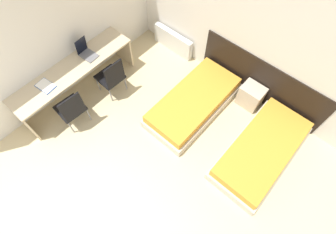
{
  "coord_description": "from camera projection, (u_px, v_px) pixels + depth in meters",
  "views": [
    {
      "loc": [
        1.48,
        0.47,
        4.37
      ],
      "look_at": [
        0.0,
        2.15,
        0.55
      ],
      "focal_mm": 28.0,
      "sensor_mm": 36.0,
      "label": 1
    }
  ],
  "objects": [
    {
      "name": "open_notebook",
      "position": [
        46.0,
        86.0,
        4.48
      ],
      "size": [
        0.35,
        0.26,
        0.02
      ],
      "rotation": [
        0.0,
        0.0,
        0.12
      ],
      "color": "#1E4793",
      "rests_on": "desk"
    },
    {
      "name": "wall_left",
      "position": [
        62.0,
        25.0,
        4.4
      ],
      "size": [
        0.05,
        4.9,
        2.7
      ],
      "color": "silver",
      "rests_on": "ground_plane"
    },
    {
      "name": "chair_near_notebook",
      "position": [
        71.0,
        108.0,
        4.59
      ],
      "size": [
        0.48,
        0.48,
        0.91
      ],
      "rotation": [
        0.0,
        0.0,
        -0.07
      ],
      "color": "black",
      "rests_on": "ground_plane"
    },
    {
      "name": "wall_back",
      "position": [
        238.0,
        25.0,
        4.4
      ],
      "size": [
        5.37,
        0.05,
        2.7
      ],
      "color": "silver",
      "rests_on": "ground_plane"
    },
    {
      "name": "nightstand",
      "position": [
        251.0,
        96.0,
        5.02
      ],
      "size": [
        0.43,
        0.34,
        0.48
      ],
      "color": "beige",
      "rests_on": "ground_plane"
    },
    {
      "name": "bed_near_door",
      "position": [
        261.0,
        151.0,
        4.51
      ],
      "size": [
        0.94,
        1.96,
        0.37
      ],
      "color": "beige",
      "rests_on": "ground_plane"
    },
    {
      "name": "radiator",
      "position": [
        173.0,
        41.0,
        5.76
      ],
      "size": [
        1.0,
        0.12,
        0.47
      ],
      "color": "silver",
      "rests_on": "ground_plane"
    },
    {
      "name": "desk",
      "position": [
        74.0,
        74.0,
        4.82
      ],
      "size": [
        0.58,
        2.41,
        0.76
      ],
      "color": "#C6B28E",
      "rests_on": "ground_plane"
    },
    {
      "name": "laptop",
      "position": [
        86.0,
        52.0,
        4.8
      ],
      "size": [
        0.34,
        0.26,
        0.34
      ],
      "rotation": [
        0.0,
        0.0,
        0.07
      ],
      "color": "slate",
      "rests_on": "desk"
    },
    {
      "name": "headboard_panel",
      "position": [
        260.0,
        82.0,
        4.88
      ],
      "size": [
        2.54,
        0.03,
        0.97
      ],
      "color": "black",
      "rests_on": "ground_plane"
    },
    {
      "name": "chair_near_laptop",
      "position": [
        112.0,
        76.0,
        4.95
      ],
      "size": [
        0.47,
        0.47,
        0.91
      ],
      "rotation": [
        0.0,
        0.0,
        -0.04
      ],
      "color": "black",
      "rests_on": "ground_plane"
    },
    {
      "name": "ground_plane",
      "position": [
        77.0,
        223.0,
        4.09
      ],
      "size": [
        20.0,
        20.0,
        0.0
      ],
      "primitive_type": "plane",
      "color": "beige"
    },
    {
      "name": "bed_near_window",
      "position": [
        193.0,
        103.0,
        5.02
      ],
      "size": [
        0.94,
        1.96,
        0.37
      ],
      "color": "beige",
      "rests_on": "ground_plane"
    }
  ]
}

